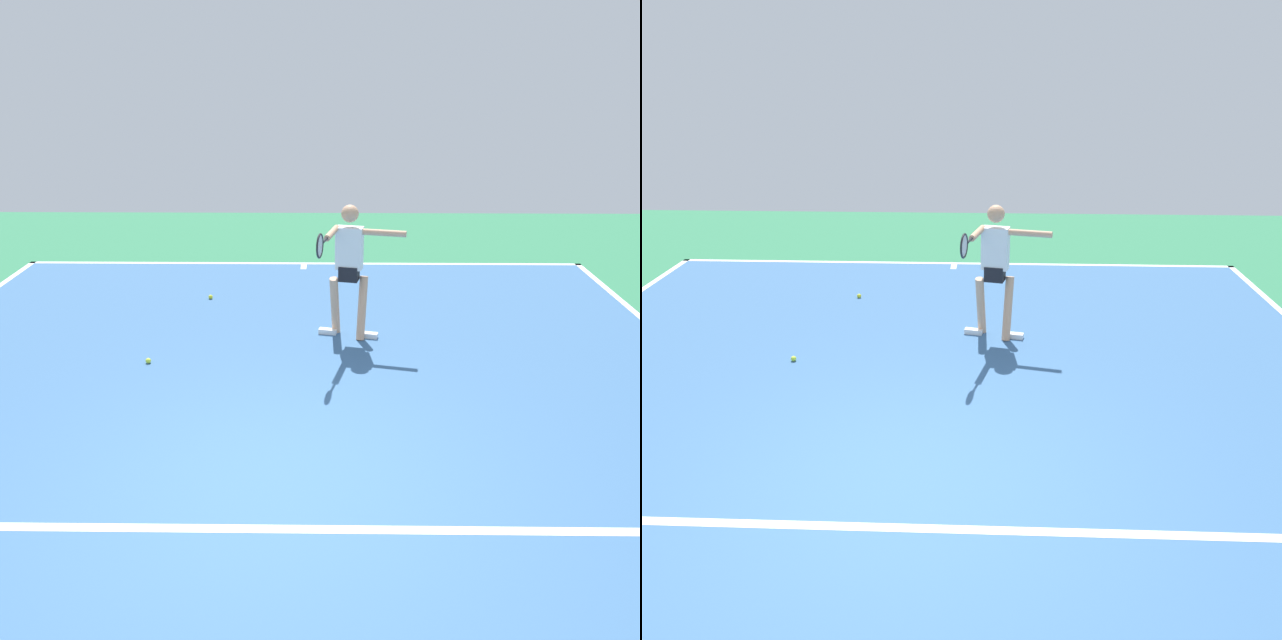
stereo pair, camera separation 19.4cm
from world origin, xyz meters
The scene contains 8 objects.
ground_plane centered at (0.00, 0.00, 0.00)m, with size 22.07×22.07×0.00m, color #2D754C.
court_surface centered at (0.00, 0.00, 0.00)m, with size 9.97×13.73×0.00m, color #38608E.
court_line_baseline_near centered at (0.00, -6.82, 0.00)m, with size 9.97×0.10×0.01m, color white.
court_line_service centered at (0.00, 0.54, 0.00)m, with size 7.48×0.10×0.01m, color white.
court_line_centre_mark centered at (0.00, -6.62, 0.00)m, with size 0.10×0.30×0.01m, color white.
tennis_player centered at (-0.71, -3.41, 1.03)m, with size 1.12×1.19×1.78m.
tennis_ball_by_baseline centered at (1.38, -4.89, 0.03)m, with size 0.07×0.07×0.07m, color yellow.
tennis_ball_far_corner centered at (1.76, -2.55, 0.03)m, with size 0.07×0.07×0.07m, color #C6E53D.
Camera 1 is at (-0.44, 4.92, 3.51)m, focal length 37.95 mm.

